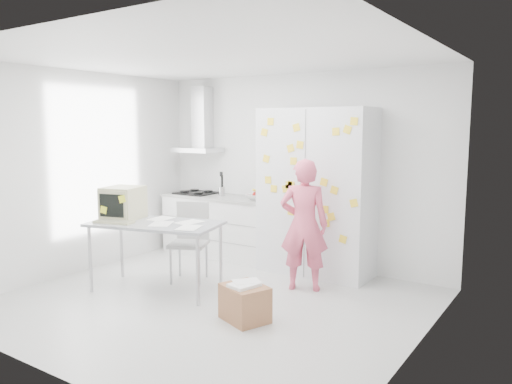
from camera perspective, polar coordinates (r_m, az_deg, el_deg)
The scene contains 10 objects.
floor at distance 5.78m, azimuth -5.11°, elevation -12.52°, with size 4.50×4.00×0.02m, color silver.
walls at distance 6.04m, azimuth -0.98°, elevation 1.66°, with size 4.52×4.01×2.70m.
ceiling at distance 5.47m, azimuth -5.45°, elevation 15.18°, with size 4.50×4.00×0.02m, color white.
counter_run at distance 7.65m, azimuth -4.18°, elevation -3.75°, with size 1.84×0.63×1.28m.
range_hood at distance 7.89m, azimuth -6.29°, elevation 7.43°, with size 0.70×0.48×1.01m.
tall_cabinet at distance 6.65m, azimuth 6.91°, elevation -0.01°, with size 1.50×0.68×2.20m.
person at distance 6.01m, azimuth 5.50°, elevation -3.75°, with size 0.58×0.38×1.59m, color #E85A77.
desk at distance 6.24m, azimuth -13.74°, elevation -2.24°, with size 1.69×1.13×1.23m.
chair at distance 6.48m, azimuth -7.51°, elevation -5.05°, with size 0.60×0.60×1.00m.
cardboard_box at distance 5.19m, azimuth -1.29°, elevation -12.50°, with size 0.56×0.51×0.40m.
Camera 1 is at (3.41, -4.22, 1.97)m, focal length 35.00 mm.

